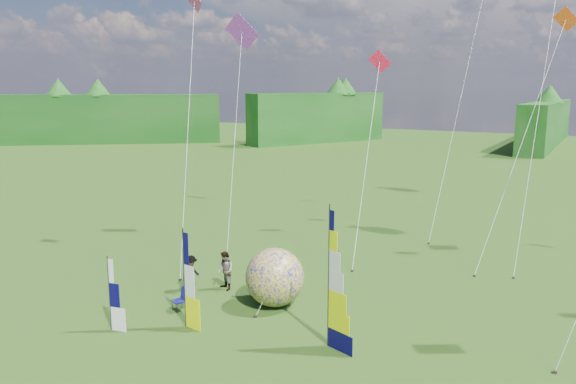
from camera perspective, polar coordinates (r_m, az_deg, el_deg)
The scene contains 17 objects.
ground at distance 20.45m, azimuth -3.38°, elevation -17.46°, with size 220.00×220.00×0.00m, color #35501D.
treeline_ring at distance 18.90m, azimuth -3.52°, elevation -6.70°, with size 210.00×210.00×8.00m, color #2A551F, non-canonical shape.
feather_banner_main at distance 21.02m, azimuth 4.15°, elevation -8.83°, with size 1.42×0.10×5.27m, color #08053F, non-canonical shape.
side_banner_left at distance 23.19m, azimuth -10.48°, elevation -8.77°, with size 1.10×0.10×3.98m, color #F5FF00, non-canonical shape.
side_banner_far at distance 23.74m, azimuth -17.68°, elevation -9.91°, with size 0.90×0.10×3.00m, color white, non-canonical shape.
bol_inflatable at distance 25.17m, azimuth -1.36°, elevation -8.65°, with size 2.62×2.62×2.62m, color navy.
spectator_a at distance 26.42m, azimuth -3.39°, elevation -8.88°, with size 0.59×0.39×1.62m, color #66594C.
spectator_b at distance 27.32m, azimuth -6.41°, elevation -7.97°, with size 0.91×0.45×1.88m, color #66594C.
spectator_c at distance 27.39m, azimuth -9.85°, elevation -8.15°, with size 1.13×0.42×1.76m, color #66594C.
spectator_d at distance 27.09m, azimuth -0.14°, elevation -8.10°, with size 1.08×0.44×1.85m, color #66594C.
camp_chair at distance 25.30m, azimuth -10.99°, elevation -10.66°, with size 0.60×0.60×1.04m, color navy, non-canonical shape.
kite_whale at distance 35.85m, azimuth 24.32°, elevation 9.58°, with size 3.66×15.93×19.09m, color black, non-canonical shape.
kite_rainbow_delta at distance 34.18m, azimuth -5.45°, elevation 7.17°, with size 7.66×11.11×15.17m, color red, non-canonical shape.
small_kite_red at distance 33.64m, azimuth 8.10°, elevation 4.81°, with size 5.04×12.09×12.54m, color #EF1A3D, non-canonical shape.
small_kite_orange at distance 32.76m, azimuth 22.77°, elevation 5.67°, with size 4.90×9.68×14.52m, color #FF5315, non-canonical shape.
small_kite_pink at distance 31.76m, azimuth -10.15°, elevation 7.41°, with size 6.69×9.44×15.86m, color #E54786, non-canonical shape.
small_kite_green at distance 39.32m, azimuth 17.39°, elevation 10.76°, with size 2.95×11.57×20.07m, color green, non-canonical shape.
Camera 1 is at (10.07, -14.98, 9.63)m, focal length 35.00 mm.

